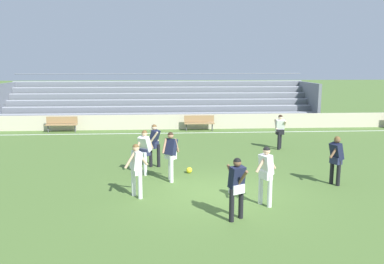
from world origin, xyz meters
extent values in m
plane|color=#4C6B30|center=(0.00, 0.00, 0.00)|extent=(160.00, 160.00, 0.00)
cube|color=white|center=(0.00, 10.62, 0.00)|extent=(44.00, 0.12, 0.01)
cube|color=beige|center=(0.00, 11.99, 0.45)|extent=(48.00, 0.16, 0.91)
cube|color=#9EA3AD|center=(-2.06, 12.95, 0.38)|extent=(20.70, 0.36, 0.08)
cube|color=slate|center=(-2.06, 12.75, 0.19)|extent=(20.70, 0.04, 0.38)
cube|color=#9EA3AD|center=(-2.06, 13.58, 0.77)|extent=(20.70, 0.36, 0.08)
cube|color=slate|center=(-2.06, 13.38, 0.58)|extent=(20.70, 0.04, 0.38)
cube|color=#9EA3AD|center=(-2.06, 14.22, 1.15)|extent=(20.70, 0.36, 0.08)
cube|color=slate|center=(-2.06, 14.02, 0.96)|extent=(20.70, 0.04, 0.38)
cube|color=#9EA3AD|center=(-2.06, 14.85, 1.54)|extent=(20.70, 0.36, 0.08)
cube|color=slate|center=(-2.06, 14.65, 1.34)|extent=(20.70, 0.04, 0.38)
cube|color=#9EA3AD|center=(-2.06, 15.49, 1.92)|extent=(20.70, 0.36, 0.08)
cube|color=slate|center=(-2.06, 15.29, 1.73)|extent=(20.70, 0.04, 0.38)
cube|color=#9EA3AD|center=(-2.06, 16.12, 2.30)|extent=(20.70, 0.36, 0.08)
cube|color=slate|center=(-2.06, 15.92, 2.11)|extent=(20.70, 0.04, 0.38)
cube|color=#9EA3AD|center=(-2.06, 16.76, 2.69)|extent=(20.70, 0.36, 0.08)
cube|color=slate|center=(-2.06, 16.56, 2.50)|extent=(20.70, 0.04, 0.38)
cube|color=slate|center=(-12.31, 14.85, 1.34)|extent=(0.20, 4.17, 2.69)
cube|color=slate|center=(8.19, 14.85, 1.34)|extent=(0.20, 4.17, 2.69)
cylinder|color=slate|center=(-2.06, 17.01, 3.24)|extent=(20.70, 0.06, 0.06)
cube|color=#99754C|center=(0.31, 11.32, 0.45)|extent=(1.80, 0.40, 0.06)
cube|color=#99754C|center=(0.31, 11.50, 0.70)|extent=(1.80, 0.05, 0.40)
cylinder|color=#47474C|center=(-0.47, 11.32, 0.23)|extent=(0.07, 0.07, 0.45)
cylinder|color=#47474C|center=(1.09, 11.32, 0.23)|extent=(0.07, 0.07, 0.45)
cube|color=#99754C|center=(-7.79, 11.32, 0.45)|extent=(1.80, 0.40, 0.06)
cube|color=#99754C|center=(-7.79, 11.50, 0.70)|extent=(1.80, 0.05, 0.40)
cylinder|color=#47474C|center=(-8.57, 11.32, 0.23)|extent=(0.07, 0.07, 0.45)
cylinder|color=#47474C|center=(-7.01, 11.32, 0.23)|extent=(0.07, 0.07, 0.45)
cylinder|color=white|center=(-1.48, 1.25, 0.46)|extent=(0.13, 0.13, 0.93)
cylinder|color=white|center=(-1.52, 1.57, 0.46)|extent=(0.13, 0.13, 0.93)
cube|color=white|center=(-1.50, 1.41, 0.91)|extent=(0.42, 0.39, 0.24)
cube|color=#191E38|center=(-1.50, 1.41, 1.21)|extent=(0.51, 0.51, 0.60)
cylinder|color=#A87A5B|center=(-1.71, 1.39, 1.25)|extent=(0.21, 0.26, 0.51)
cylinder|color=#A87A5B|center=(-1.30, 1.43, 1.25)|extent=(0.21, 0.26, 0.51)
sphere|color=#A87A5B|center=(-1.50, 1.41, 1.59)|extent=(0.21, 0.21, 0.21)
sphere|color=black|center=(-1.50, 1.41, 1.61)|extent=(0.20, 0.20, 0.20)
cylinder|color=white|center=(-2.44, 2.46, 0.42)|extent=(0.13, 0.13, 0.85)
cylinder|color=white|center=(-2.42, 2.16, 0.42)|extent=(0.13, 0.13, 0.85)
cube|color=#232847|center=(-2.43, 2.31, 0.83)|extent=(0.42, 0.38, 0.24)
cube|color=white|center=(-2.43, 2.31, 1.13)|extent=(0.53, 0.53, 0.60)
cylinder|color=#D6A884|center=(-2.23, 2.33, 1.16)|extent=(0.24, 0.31, 0.49)
cylinder|color=#D6A884|center=(-2.63, 2.28, 1.16)|extent=(0.24, 0.31, 0.49)
sphere|color=#D6A884|center=(-2.43, 2.31, 1.51)|extent=(0.21, 0.21, 0.21)
sphere|color=brown|center=(-2.43, 2.31, 1.53)|extent=(0.20, 0.20, 0.20)
cylinder|color=black|center=(3.74, 6.22, 0.42)|extent=(0.13, 0.13, 0.84)
cylinder|color=black|center=(3.59, 5.97, 0.42)|extent=(0.13, 0.13, 0.84)
cube|color=black|center=(3.66, 6.10, 0.82)|extent=(0.36, 0.23, 0.24)
cube|color=white|center=(3.66, 6.10, 1.12)|extent=(0.39, 0.36, 0.60)
cylinder|color=beige|center=(3.85, 6.01, 1.16)|extent=(0.08, 0.38, 0.46)
cylinder|color=beige|center=(3.48, 6.18, 1.16)|extent=(0.08, 0.38, 0.46)
sphere|color=beige|center=(3.66, 6.10, 1.51)|extent=(0.21, 0.21, 0.21)
sphere|color=black|center=(3.66, 6.10, 1.53)|extent=(0.20, 0.20, 0.20)
cylinder|color=white|center=(1.05, -0.95, 0.47)|extent=(0.13, 0.13, 0.93)
cylinder|color=white|center=(1.25, -1.21, 0.47)|extent=(0.13, 0.13, 0.93)
cube|color=white|center=(1.15, -1.08, 0.91)|extent=(0.36, 0.42, 0.24)
cube|color=white|center=(1.15, -1.08, 1.21)|extent=(0.43, 0.47, 0.58)
cylinder|color=#D6A884|center=(1.32, -0.97, 1.25)|extent=(0.36, 0.23, 0.47)
cylinder|color=#D6A884|center=(0.98, -1.20, 1.25)|extent=(0.36, 0.23, 0.47)
sphere|color=#D6A884|center=(1.15, -1.08, 1.60)|extent=(0.21, 0.21, 0.21)
sphere|color=black|center=(1.15, -1.08, 1.62)|extent=(0.20, 0.20, 0.20)
cylinder|color=black|center=(0.29, -1.94, 0.43)|extent=(0.13, 0.13, 0.87)
cylinder|color=black|center=(0.01, -2.15, 0.43)|extent=(0.13, 0.13, 0.87)
cube|color=white|center=(0.15, -2.05, 0.85)|extent=(0.42, 0.36, 0.24)
cube|color=#191E38|center=(0.15, -2.05, 1.15)|extent=(0.47, 0.43, 0.58)
cylinder|color=brown|center=(0.26, -2.23, 1.18)|extent=(0.24, 0.38, 0.45)
cylinder|color=brown|center=(0.04, -1.86, 1.18)|extent=(0.24, 0.38, 0.45)
sphere|color=brown|center=(0.15, -2.05, 1.53)|extent=(0.21, 0.21, 0.21)
sphere|color=black|center=(0.15, -2.05, 1.55)|extent=(0.20, 0.20, 0.20)
cylinder|color=black|center=(3.88, 0.75, 0.43)|extent=(0.13, 0.13, 0.86)
cylinder|color=black|center=(4.01, 0.54, 0.43)|extent=(0.13, 0.13, 0.86)
cube|color=#232847|center=(3.95, 0.64, 0.84)|extent=(0.34, 0.42, 0.24)
cube|color=#191E38|center=(3.95, 0.64, 1.14)|extent=(0.47, 0.49, 0.60)
cylinder|color=brown|center=(4.08, 0.78, 1.18)|extent=(0.39, 0.21, 0.45)
cylinder|color=brown|center=(3.82, 0.50, 1.18)|extent=(0.39, 0.21, 0.45)
sphere|color=brown|center=(3.95, 0.64, 1.53)|extent=(0.21, 0.21, 0.21)
sphere|color=brown|center=(3.95, 0.64, 1.55)|extent=(0.20, 0.20, 0.20)
cylinder|color=white|center=(-2.44, -0.29, 0.43)|extent=(0.13, 0.13, 0.86)
cylinder|color=white|center=(-2.65, -0.02, 0.43)|extent=(0.13, 0.13, 0.86)
cube|color=white|center=(-2.54, -0.15, 0.84)|extent=(0.35, 0.42, 0.24)
cube|color=white|center=(-2.54, -0.15, 1.14)|extent=(0.43, 0.47, 0.58)
cylinder|color=#D6A884|center=(-2.72, -0.27, 1.18)|extent=(0.35, 0.22, 0.47)
cylinder|color=#D6A884|center=(-2.37, -0.04, 1.18)|extent=(0.35, 0.22, 0.47)
sphere|color=#D6A884|center=(-2.54, -0.15, 1.53)|extent=(0.21, 0.21, 0.21)
sphere|color=brown|center=(-2.54, -0.15, 1.55)|extent=(0.20, 0.20, 0.20)
cylinder|color=black|center=(-1.96, 3.28, 0.45)|extent=(0.13, 0.13, 0.90)
cylinder|color=black|center=(-2.26, 3.30, 0.45)|extent=(0.13, 0.13, 0.90)
cube|color=#232847|center=(-2.11, 3.29, 0.88)|extent=(0.35, 0.42, 0.24)
cube|color=#191E38|center=(-2.11, 3.29, 1.18)|extent=(0.50, 0.50, 0.60)
cylinder|color=beige|center=(-2.12, 3.09, 1.21)|extent=(0.36, 0.23, 0.47)
cylinder|color=beige|center=(-2.11, 3.49, 1.21)|extent=(0.36, 0.23, 0.47)
sphere|color=beige|center=(-2.11, 3.29, 1.56)|extent=(0.21, 0.21, 0.21)
sphere|color=brown|center=(-2.11, 3.29, 1.58)|extent=(0.20, 0.20, 0.20)
sphere|color=yellow|center=(-0.82, 2.34, 0.11)|extent=(0.22, 0.22, 0.22)
camera|label=1|loc=(-1.60, -11.40, 4.01)|focal=36.12mm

